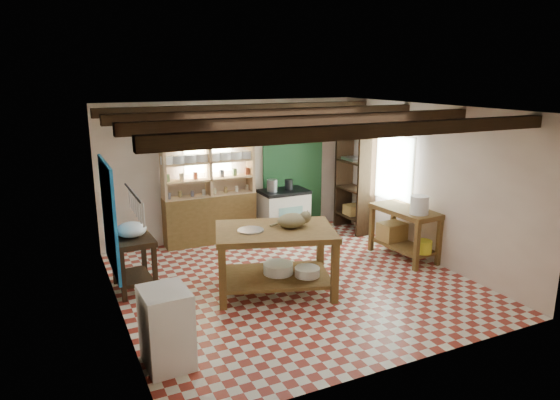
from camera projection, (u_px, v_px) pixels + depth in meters
name	position (u px, v px, depth m)	size (l,w,h in m)	color
floor	(293.00, 282.00, 7.57)	(5.00, 5.00, 0.02)	maroon
ceiling	(294.00, 108.00, 6.93)	(5.00, 5.00, 0.02)	#4A4A50
wall_back	(234.00, 170.00, 9.44)	(5.00, 0.04, 2.60)	beige
wall_front	(404.00, 253.00, 5.06)	(5.00, 0.04, 2.60)	beige
wall_left	(114.00, 220.00, 6.21)	(0.04, 5.00, 2.60)	beige
wall_right	(427.00, 183.00, 8.29)	(0.04, 5.00, 2.60)	beige
ceiling_beams	(294.00, 117.00, 6.96)	(5.00, 3.80, 0.15)	black
blue_wall_patch	(109.00, 217.00, 7.06)	(0.04, 1.40, 1.60)	#176DB2
green_wall_patch	(293.00, 167.00, 9.95)	(1.30, 0.04, 2.30)	#1C4623
window_back	(208.00, 151.00, 9.12)	(0.90, 0.02, 0.80)	beige
window_right	(389.00, 167.00, 9.13)	(0.02, 1.30, 1.20)	beige
utensil_rail	(133.00, 204.00, 5.07)	(0.06, 0.90, 0.28)	black
pot_rack	(303.00, 122.00, 9.35)	(0.86, 0.12, 0.36)	black
shelving_unit	(209.00, 185.00, 9.09)	(1.70, 0.34, 2.20)	tan
tall_rack	(355.00, 181.00, 9.85)	(0.40, 0.86, 2.00)	black
work_table	(275.00, 260.00, 7.14)	(1.66, 1.11, 0.94)	brown
stove	(284.00, 212.00, 9.72)	(0.91, 0.61, 0.89)	white
prep_table	(134.00, 263.00, 7.22)	(0.55, 0.79, 0.80)	black
white_cabinet	(166.00, 328.00, 5.32)	(0.48, 0.58, 0.87)	white
right_counter	(404.00, 233.00, 8.47)	(0.61, 1.22, 0.87)	brown
cat	(292.00, 221.00, 7.08)	(0.44, 0.34, 0.20)	#8A7A50
steel_tray	(251.00, 230.00, 6.93)	(0.37, 0.37, 0.02)	#ACABB3
basin_large	(278.00, 268.00, 7.23)	(0.43, 0.43, 0.15)	white
basin_small	(307.00, 272.00, 7.14)	(0.36, 0.36, 0.13)	white
kettle_left	(272.00, 186.00, 9.48)	(0.20, 0.20, 0.23)	#ACABB3
kettle_right	(289.00, 185.00, 9.62)	(0.16, 0.16, 0.20)	black
enamel_bowl	(131.00, 230.00, 7.09)	(0.43, 0.43, 0.21)	white
white_bucket	(419.00, 205.00, 8.01)	(0.30, 0.30, 0.30)	white
wicker_basket	(392.00, 231.00, 8.74)	(0.44, 0.35, 0.31)	#AC8345
yellow_tub	(423.00, 247.00, 8.12)	(0.28, 0.28, 0.21)	yellow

